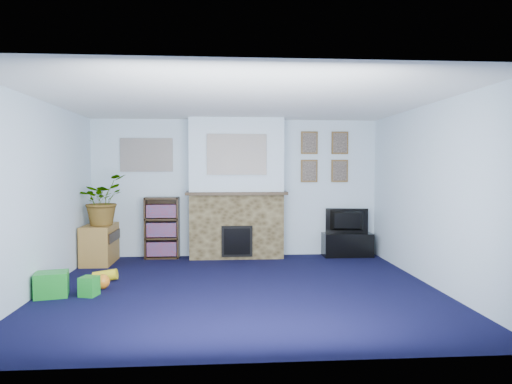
{
  "coord_description": "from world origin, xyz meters",
  "views": [
    {
      "loc": [
        -0.24,
        -5.79,
        1.55
      ],
      "look_at": [
        0.25,
        0.81,
        1.2
      ],
      "focal_mm": 32.0,
      "sensor_mm": 36.0,
      "label": 1
    }
  ],
  "objects": [
    {
      "name": "wall_back",
      "position": [
        0.0,
        2.25,
        1.2
      ],
      "size": [
        5.0,
        0.04,
        2.4
      ],
      "primitive_type": "cube",
      "color": "silver",
      "rests_on": "ground"
    },
    {
      "name": "floor",
      "position": [
        0.0,
        0.0,
        0.0
      ],
      "size": [
        5.0,
        4.5,
        0.01
      ],
      "primitive_type": "cube",
      "color": "black",
      "rests_on": "ground"
    },
    {
      "name": "portrait_bl",
      "position": [
        1.3,
        2.23,
        1.5
      ],
      "size": [
        0.3,
        0.03,
        0.4
      ],
      "primitive_type": "cube",
      "color": "brown",
      "rests_on": "wall_back"
    },
    {
      "name": "portrait_tr",
      "position": [
        1.85,
        2.23,
        2.0
      ],
      "size": [
        0.3,
        0.03,
        0.4
      ],
      "primitive_type": "cube",
      "color": "brown",
      "rests_on": "wall_back"
    },
    {
      "name": "green_crate",
      "position": [
        -2.3,
        -0.2,
        0.14
      ],
      "size": [
        0.43,
        0.38,
        0.3
      ],
      "primitive_type": "cube",
      "rotation": [
        0.0,
        0.0,
        0.24
      ],
      "color": "#198C26",
      "rests_on": "ground"
    },
    {
      "name": "collage_main",
      "position": [
        0.0,
        1.84,
        1.78
      ],
      "size": [
        1.0,
        0.03,
        0.68
      ],
      "primitive_type": "cube",
      "color": "gray",
      "rests_on": "chimney_breast"
    },
    {
      "name": "toy_ball",
      "position": [
        -1.78,
        0.12,
        0.09
      ],
      "size": [
        0.19,
        0.19,
        0.19
      ],
      "primitive_type": "sphere",
      "color": "orange",
      "rests_on": "ground"
    },
    {
      "name": "wall_right",
      "position": [
        2.5,
        0.0,
        1.2
      ],
      "size": [
        0.04,
        4.5,
        2.4
      ],
      "primitive_type": "cube",
      "color": "silver",
      "rests_on": "ground"
    },
    {
      "name": "collage_left",
      "position": [
        -1.55,
        2.23,
        1.78
      ],
      "size": [
        0.9,
        0.03,
        0.58
      ],
      "primitive_type": "cube",
      "color": "gray",
      "rests_on": "wall_back"
    },
    {
      "name": "sideboard",
      "position": [
        -2.24,
        1.75,
        0.35
      ],
      "size": [
        0.45,
        0.81,
        0.63
      ],
      "primitive_type": "cube",
      "color": "olive",
      "rests_on": "ground"
    },
    {
      "name": "toy_block",
      "position": [
        -1.86,
        -0.2,
        0.11
      ],
      "size": [
        0.24,
        0.24,
        0.24
      ],
      "primitive_type": "cube",
      "rotation": [
        0.0,
        0.0,
        -0.25
      ],
      "color": "#198C26",
      "rests_on": "ground"
    },
    {
      "name": "mantel_candle",
      "position": [
        0.31,
        2.0,
        1.23
      ],
      "size": [
        0.05,
        0.05,
        0.16
      ],
      "primitive_type": "cylinder",
      "color": "#B2BFC6",
      "rests_on": "chimney_breast"
    },
    {
      "name": "bookshelf",
      "position": [
        -1.28,
        2.11,
        0.5
      ],
      "size": [
        0.58,
        0.28,
        1.05
      ],
      "color": "black",
      "rests_on": "ground"
    },
    {
      "name": "portrait_tl",
      "position": [
        1.3,
        2.23,
        2.0
      ],
      "size": [
        0.3,
        0.03,
        0.4
      ],
      "primitive_type": "cube",
      "color": "brown",
      "rests_on": "wall_back"
    },
    {
      "name": "wall_front",
      "position": [
        0.0,
        -2.25,
        1.2
      ],
      "size": [
        5.0,
        0.04,
        2.4
      ],
      "primitive_type": "cube",
      "color": "silver",
      "rests_on": "ground"
    },
    {
      "name": "mantel_can",
      "position": [
        0.72,
        2.0,
        1.21
      ],
      "size": [
        0.06,
        0.06,
        0.13
      ],
      "primitive_type": "cylinder",
      "color": "#198C26",
      "rests_on": "chimney_breast"
    },
    {
      "name": "potted_plant",
      "position": [
        -2.19,
        1.7,
        1.04
      ],
      "size": [
        0.82,
        0.89,
        0.82
      ],
      "primitive_type": "imported",
      "rotation": [
        0.0,
        0.0,
        1.29
      ],
      "color": "#26661E",
      "rests_on": "sideboard"
    },
    {
      "name": "ceiling",
      "position": [
        0.0,
        0.0,
        2.4
      ],
      "size": [
        5.0,
        4.5,
        0.01
      ],
      "primitive_type": "cube",
      "color": "white",
      "rests_on": "wall_back"
    },
    {
      "name": "toy_tube",
      "position": [
        -1.85,
        0.55,
        0.07
      ],
      "size": [
        0.34,
        0.15,
        0.19
      ],
      "primitive_type": "cylinder",
      "rotation": [
        0.0,
        1.43,
        0.0
      ],
      "color": "yellow",
      "rests_on": "ground"
    },
    {
      "name": "portrait_br",
      "position": [
        1.85,
        2.23,
        1.5
      ],
      "size": [
        0.3,
        0.03,
        0.4
      ],
      "primitive_type": "cube",
      "color": "brown",
      "rests_on": "wall_back"
    },
    {
      "name": "wall_left",
      "position": [
        -2.5,
        0.0,
        1.2
      ],
      "size": [
        0.04,
        4.5,
        2.4
      ],
      "primitive_type": "cube",
      "color": "silver",
      "rests_on": "ground"
    },
    {
      "name": "tv_stand",
      "position": [
        1.95,
        2.03,
        0.23
      ],
      "size": [
        0.86,
        0.36,
        0.41
      ],
      "primitive_type": "cube",
      "color": "black",
      "rests_on": "ground"
    },
    {
      "name": "mantel_teddy",
      "position": [
        -0.58,
        2.0,
        1.22
      ],
      "size": [
        0.12,
        0.12,
        0.12
      ],
      "primitive_type": "sphere",
      "color": "slate",
      "rests_on": "chimney_breast"
    },
    {
      "name": "chimney_breast",
      "position": [
        0.0,
        2.05,
        1.18
      ],
      "size": [
        1.72,
        0.5,
        2.4
      ],
      "color": "brown",
      "rests_on": "ground"
    },
    {
      "name": "television",
      "position": [
        1.95,
        2.05,
        0.62
      ],
      "size": [
        0.75,
        0.2,
        0.43
      ],
      "primitive_type": "imported",
      "rotation": [
        0.0,
        0.0,
        3.0
      ],
      "color": "black",
      "rests_on": "tv_stand"
    },
    {
      "name": "mantel_clock",
      "position": [
        -0.12,
        2.0,
        1.22
      ],
      "size": [
        0.09,
        0.06,
        0.13
      ],
      "primitive_type": "cube",
      "color": "gold",
      "rests_on": "chimney_breast"
    }
  ]
}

